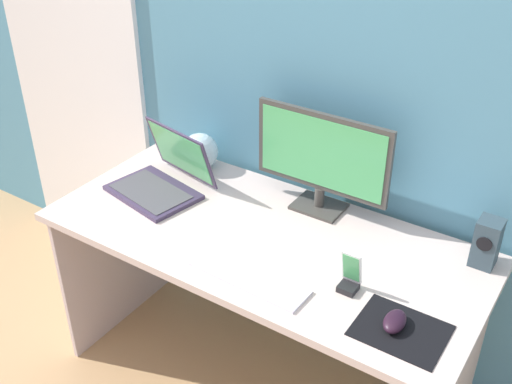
% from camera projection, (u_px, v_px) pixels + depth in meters
% --- Properties ---
extents(ground_plane, '(8.00, 8.00, 0.00)m').
position_uv_depth(ground_plane, '(262.00, 380.00, 2.49)').
color(ground_plane, tan).
extents(wall_back, '(6.00, 0.04, 2.50)m').
position_uv_depth(wall_back, '(325.00, 51.00, 2.11)').
color(wall_back, teal).
rests_on(wall_back, ground_plane).
extents(door_left, '(0.82, 0.02, 2.02)m').
position_uv_depth(door_left, '(72.00, 54.00, 2.80)').
color(door_left, white).
rests_on(door_left, ground_plane).
extents(desk, '(1.51, 0.68, 0.71)m').
position_uv_depth(desk, '(263.00, 267.00, 2.19)').
color(desk, beige).
rests_on(desk, ground_plane).
extents(monitor, '(0.51, 0.14, 0.37)m').
position_uv_depth(monitor, '(322.00, 158.00, 2.15)').
color(monitor, '#3F3E39').
rests_on(monitor, desk).
extents(speaker_right, '(0.08, 0.08, 0.16)m').
position_uv_depth(speaker_right, '(487.00, 243.00, 1.94)').
color(speaker_right, '#31444D').
rests_on(speaker_right, desk).
extents(laptop, '(0.38, 0.35, 0.23)m').
position_uv_depth(laptop, '(162.00, 179.00, 2.35)').
color(laptop, '#392E49').
rests_on(laptop, desk).
extents(fishbowl, '(0.15, 0.15, 0.15)m').
position_uv_depth(fishbowl, '(200.00, 152.00, 2.48)').
color(fishbowl, silver).
rests_on(fishbowl, desk).
extents(keyboard_external, '(0.39, 0.13, 0.01)m').
position_uv_depth(keyboard_external, '(249.00, 278.00, 1.92)').
color(keyboard_external, white).
rests_on(keyboard_external, desk).
extents(mousepad, '(0.25, 0.20, 0.00)m').
position_uv_depth(mousepad, '(401.00, 330.00, 1.73)').
color(mousepad, black).
rests_on(mousepad, desk).
extents(mouse, '(0.07, 0.10, 0.04)m').
position_uv_depth(mouse, '(395.00, 321.00, 1.73)').
color(mouse, black).
rests_on(mouse, mousepad).
extents(phone_in_dock, '(0.06, 0.06, 0.14)m').
position_uv_depth(phone_in_dock, '(350.00, 277.00, 1.85)').
color(phone_in_dock, black).
rests_on(phone_in_dock, desk).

